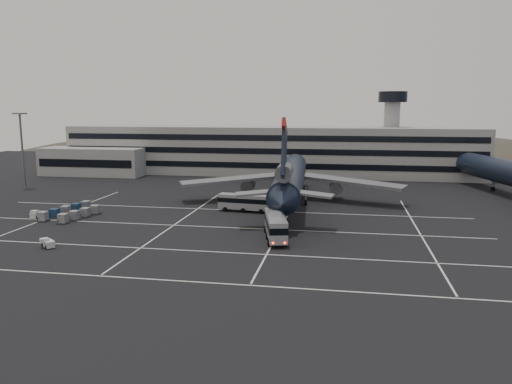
% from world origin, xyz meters
% --- Properties ---
extents(ground, '(260.00, 260.00, 0.00)m').
position_xyz_m(ground, '(0.00, 0.00, 0.00)').
color(ground, black).
rests_on(ground, ground).
extents(lane_markings, '(90.00, 55.62, 0.01)m').
position_xyz_m(lane_markings, '(0.95, 0.72, 0.01)').
color(lane_markings, silver).
rests_on(lane_markings, ground).
extents(terminal, '(125.00, 26.00, 24.00)m').
position_xyz_m(terminal, '(-2.95, 71.14, 6.93)').
color(terminal, gray).
rests_on(terminal, ground).
extents(hills, '(352.00, 180.00, 44.00)m').
position_xyz_m(hills, '(17.99, 170.00, -12.07)').
color(hills, '#38332B').
rests_on(hills, ground).
extents(lightpole_left, '(2.40, 2.40, 18.28)m').
position_xyz_m(lightpole_left, '(-55.00, 35.00, 11.82)').
color(lightpole_left, slate).
rests_on(lightpole_left, ground).
extents(trijet_main, '(47.38, 57.66, 18.08)m').
position_xyz_m(trijet_main, '(11.21, 26.83, 5.25)').
color(trijet_main, black).
rests_on(trijet_main, ground).
extents(trijet_far, '(22.40, 57.10, 18.08)m').
position_xyz_m(trijet_far, '(56.99, 49.33, 5.43)').
color(trijet_far, black).
rests_on(trijet_far, ground).
extents(bus_near, '(5.07, 11.74, 4.04)m').
position_xyz_m(bus_near, '(12.07, -1.71, 2.21)').
color(bus_near, '#97999F').
rests_on(bus_near, ground).
extents(bus_far, '(10.41, 3.60, 3.60)m').
position_xyz_m(bus_far, '(3.60, 17.05, 1.97)').
color(bus_far, '#97999F').
rests_on(bus_far, ground).
extents(tug_a, '(1.42, 2.30, 1.44)m').
position_xyz_m(tug_a, '(-32.20, 5.14, 0.64)').
color(tug_a, silver).
rests_on(tug_a, ground).
extents(tug_b, '(2.51, 2.43, 1.41)m').
position_xyz_m(tug_b, '(-18.88, -12.02, 0.62)').
color(tug_b, silver).
rests_on(tug_b, ground).
extents(uld_cluster, '(8.27, 13.89, 1.67)m').
position_xyz_m(uld_cluster, '(-26.47, 7.28, 0.82)').
color(uld_cluster, '#2D2D30').
rests_on(uld_cluster, ground).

